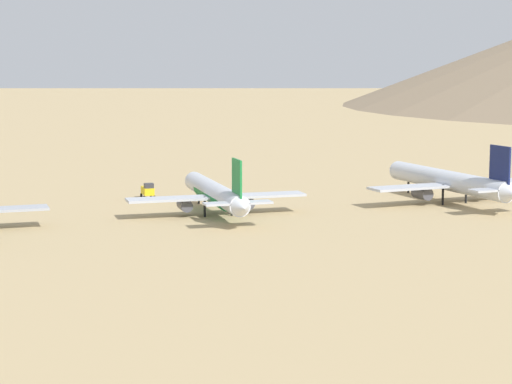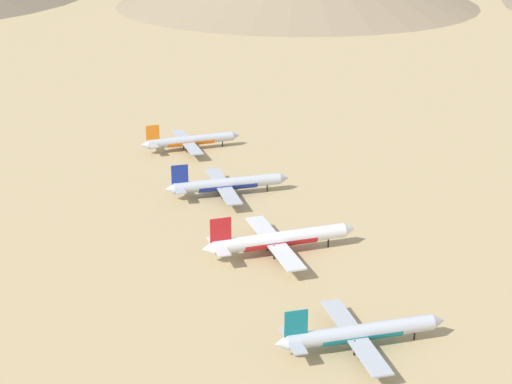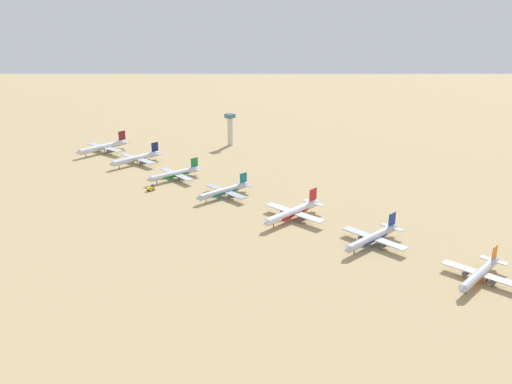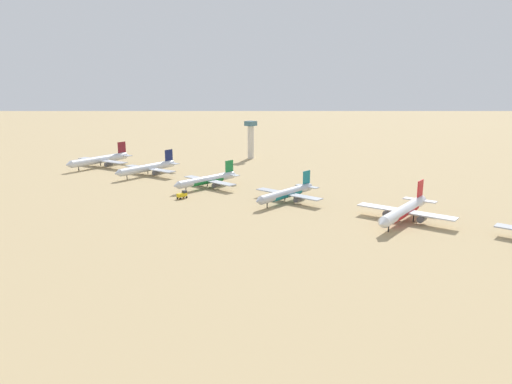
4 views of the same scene
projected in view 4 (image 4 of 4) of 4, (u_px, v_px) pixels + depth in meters
The scene contains 8 objects.
ground_plane at pixel (294, 202), 232.58m from camera, with size 1956.02×1956.02×0.00m, color tan.
parked_jet_0 at pixel (100, 160), 327.91m from camera, with size 54.43×44.28×15.69m.
parked_jet_1 at pixel (148, 168), 298.45m from camera, with size 50.22×40.71×14.51m.
parked_jet_2 at pixel (207, 180), 263.44m from camera, with size 46.65×37.99×13.45m.
parked_jet_3 at pixel (287, 193), 231.45m from camera, with size 46.10×37.45×13.29m.
parked_jet_4 at pixel (404, 211), 197.98m from camera, with size 51.38×41.61×14.86m.
service_truck at pixel (182, 195), 239.05m from camera, with size 5.39×3.10×3.90m.
control_tower at pixel (251, 138), 363.85m from camera, with size 7.20×7.20×28.95m.
Camera 4 is at (191.26, 120.95, 57.05)m, focal length 33.10 mm.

